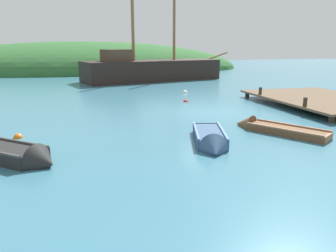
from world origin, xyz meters
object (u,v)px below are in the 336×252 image
Objects in this scene: buoy_white at (185,93)px; buoy_red at (186,102)px; sailing_ship at (152,73)px; rowboat_outer_right at (17,157)px; rowboat_center at (272,130)px; rowboat_far at (211,141)px; buoy_orange at (18,138)px.

buoy_white is 3.99m from buoy_red.
sailing_ship is 13.29m from buoy_red.
rowboat_outer_right reaches higher than rowboat_center.
buoy_red is (2.02, 8.88, -0.13)m from rowboat_far.
rowboat_center is 11.70m from buoy_white.
buoy_white is at bearing -32.25° from rowboat_center.
buoy_white is 1.11× the size of buoy_orange.
buoy_red is (-0.73, -13.25, -0.77)m from sailing_ship.
rowboat_outer_right reaches higher than buoy_white.
buoy_red is at bearing -23.68° from rowboat_center.
buoy_orange is (-6.85, 2.75, -0.13)m from rowboat_far.
buoy_red is (-1.14, 7.89, -0.08)m from rowboat_center.
buoy_orange is (-8.87, -6.13, 0.00)m from buoy_red.
rowboat_far is 9.69× the size of buoy_orange.
buoy_white is (3.23, 12.69, -0.13)m from rowboat_far.
sailing_ship reaches higher than buoy_red.
buoy_orange is at bearing -145.35° from buoy_red.
rowboat_far is 13.09m from buoy_white.
sailing_ship is 21.16m from rowboat_center.
rowboat_center is at bearing -90.37° from buoy_white.
rowboat_center is (9.57, 1.05, -0.06)m from rowboat_outer_right.
sailing_ship reaches higher than buoy_orange.
buoy_orange is (-10.08, -9.93, 0.00)m from buoy_white.
rowboat_far is 9.11m from buoy_red.
buoy_red is at bearing -107.67° from buoy_white.
rowboat_far reaches higher than buoy_red.
rowboat_center reaches higher than buoy_red.
rowboat_outer_right is at bearing -127.09° from buoy_white.
buoy_orange is (-9.60, -19.37, -0.77)m from sailing_ship.
rowboat_outer_right reaches higher than rowboat_far.
rowboat_outer_right is (-9.16, -22.19, -0.63)m from sailing_ship.
rowboat_outer_right is 10.68× the size of buoy_red.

